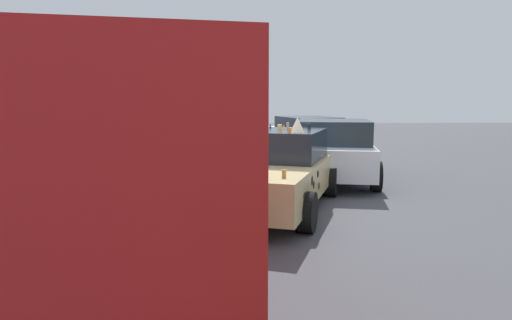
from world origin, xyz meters
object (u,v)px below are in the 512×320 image
Objects in this scene: parked_van_far_left at (40,130)px; parked_sedan_far_right at (126,138)px; parked_van_behind_right at (82,189)px; parked_sedan_near_left at (33,138)px; parked_sedan_behind_left at (333,150)px; parked_sedan_near_right at (306,136)px; art_car_decorated at (273,170)px.

parked_van_far_left reaches higher than parked_sedan_far_right.
parked_van_behind_right is 13.04m from parked_sedan_near_left.
parked_van_behind_right is 1.17× the size of parked_sedan_near_left.
parked_sedan_behind_left is (-4.93, -6.23, 0.09)m from parked_sedan_far_right.
parked_van_behind_right is 0.98× the size of parked_van_far_left.
parked_sedan_far_right is (0.26, 6.23, -0.05)m from parked_sedan_near_right.
parked_sedan_far_right is (7.63, 4.58, -0.03)m from art_car_decorated.
parked_sedan_behind_left is at bearing 43.59° from parked_sedan_far_right.
parked_van_far_left is 7.70m from parked_sedan_behind_left.
parked_sedan_far_right is 0.95× the size of parked_sedan_behind_left.
parked_sedan_behind_left is at bearing 142.52° from parked_van_behind_right.
art_car_decorated reaches higher than parked_sedan_near_left.
art_car_decorated is at bearing 22.94° from parked_sedan_far_right.
parked_van_far_left is at bearing 90.84° from parked_sedan_behind_left.
parked_van_behind_right is at bearing 23.06° from parked_sedan_near_left.
parked_van_behind_right is 1.23× the size of parked_sedan_behind_left.
parked_sedan_behind_left reaches higher than parked_sedan_near_right.
art_car_decorated is at bearing 153.25° from parked_sedan_near_right.
parked_sedan_near_left is at bearing -90.15° from parked_sedan_far_right.
parked_van_far_left is at bearing 24.45° from parked_sedan_near_left.
parked_van_far_left is at bearing -105.02° from art_car_decorated.
parked_sedan_near_left is at bearing -165.42° from parked_van_behind_right.
art_car_decorated is 7.16m from parked_van_far_left.
parked_sedan_near_right is 1.17× the size of parked_sedan_far_right.
parked_van_far_left is 1.12× the size of parked_sedan_near_right.
parked_van_behind_right reaches higher than art_car_decorated.
parked_sedan_far_right is at bearing 95.30° from parked_sedan_near_left.
parked_van_far_left reaches higher than parked_sedan_behind_left.
parked_van_far_left is (3.98, 5.93, 0.49)m from art_car_decorated.
parked_sedan_near_right is (3.39, -7.57, -0.47)m from parked_van_far_left.
parked_sedan_near_right is at bearing 79.56° from parked_sedan_far_right.
art_car_decorated is at bearing 54.61° from parked_van_far_left.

